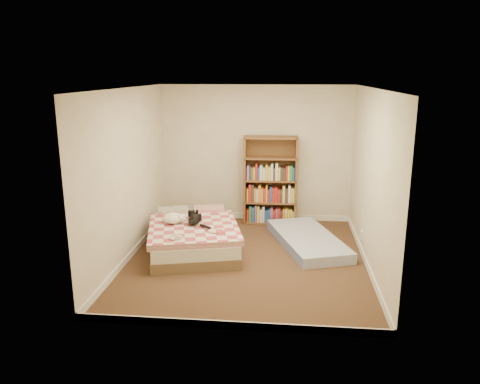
# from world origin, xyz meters

# --- Properties ---
(room) EXTENTS (3.51, 4.01, 2.51)m
(room) POSITION_xyz_m (0.00, 0.00, 1.20)
(room) COLOR #492E1F
(room) RESTS_ON ground
(bed) EXTENTS (1.68, 2.08, 0.49)m
(bed) POSITION_xyz_m (-0.86, 0.32, 0.22)
(bed) COLOR brown
(bed) RESTS_ON room
(bookshelf) EXTENTS (0.97, 0.35, 1.61)m
(bookshelf) POSITION_xyz_m (0.27, 1.81, 0.58)
(bookshelf) COLOR brown
(bookshelf) RESTS_ON room
(floor_mattress) EXTENTS (1.37, 2.01, 0.17)m
(floor_mattress) POSITION_xyz_m (0.93, 0.68, 0.08)
(floor_mattress) COLOR #6F7EB9
(floor_mattress) RESTS_ON room
(black_cat) EXTENTS (0.34, 0.71, 0.16)m
(black_cat) POSITION_xyz_m (-0.83, 0.31, 0.51)
(black_cat) COLOR black
(black_cat) RESTS_ON bed
(white_dog) EXTENTS (0.42, 0.43, 0.16)m
(white_dog) POSITION_xyz_m (-1.16, 0.26, 0.52)
(white_dog) COLOR white
(white_dog) RESTS_ON bed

